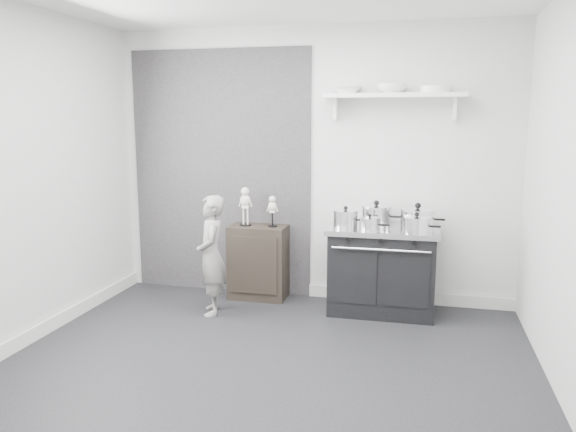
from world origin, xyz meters
name	(u,v)px	position (x,y,z in m)	size (l,w,h in m)	color
ground	(262,370)	(0.00, 0.00, 0.00)	(4.00, 4.00, 0.00)	black
room_shell	(254,143)	(-0.09, 0.15, 1.64)	(4.02, 3.62, 2.71)	silver
wall_shelf	(394,97)	(0.80, 1.68, 2.01)	(1.30, 0.26, 0.24)	white
stove	(382,269)	(0.75, 1.48, 0.41)	(1.02, 0.64, 0.82)	black
side_cabinet	(258,262)	(-0.50, 1.61, 0.37)	(0.57, 0.33, 0.75)	black
child	(211,255)	(-0.79, 1.06, 0.56)	(0.41, 0.27, 1.12)	gray
pot_front_left	(346,218)	(0.41, 1.40, 0.90)	(0.32, 0.23, 0.20)	silver
pot_back_left	(376,215)	(0.68, 1.59, 0.91)	(0.38, 0.30, 0.23)	silver
pot_back_right	(418,218)	(1.06, 1.56, 0.90)	(0.41, 0.33, 0.23)	silver
pot_front_right	(416,225)	(1.05, 1.27, 0.89)	(0.33, 0.24, 0.19)	silver
pot_front_center	(370,224)	(0.64, 1.32, 0.87)	(0.27, 0.19, 0.15)	silver
skeleton_full	(245,204)	(-0.63, 1.61, 0.97)	(0.13, 0.08, 0.45)	beige
skeleton_torso	(272,209)	(-0.35, 1.61, 0.92)	(0.10, 0.06, 0.35)	beige
bowl_large	(347,90)	(0.36, 1.67, 2.07)	(0.28, 0.28, 0.07)	white
bowl_small	(392,89)	(0.78, 1.67, 2.08)	(0.26, 0.26, 0.08)	white
plate_stack	(435,89)	(1.17, 1.67, 2.07)	(0.27, 0.27, 0.06)	white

